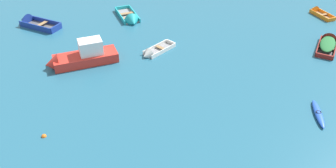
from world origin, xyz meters
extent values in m
cube|color=#4C4C51|center=(14.53, 22.41, 0.05)|extent=(3.10, 3.59, 0.10)
cube|color=maroon|center=(13.97, 22.81, 0.19)|extent=(2.21, 3.00, 0.38)
cube|color=maroon|center=(15.09, 22.00, 0.19)|extent=(2.21, 3.00, 0.38)
cube|color=maroon|center=(13.46, 20.93, 0.19)|extent=(1.18, 0.91, 0.38)
cone|color=maroon|center=(15.64, 23.95, 0.21)|extent=(1.56, 1.45, 1.33)
cube|color=#937047|center=(14.42, 22.25, 0.27)|extent=(1.23, 1.03, 0.03)
cube|color=#937047|center=(15.04, 23.12, 0.27)|extent=(1.23, 1.03, 0.03)
ellipsoid|color=#236633|center=(14.53, 22.41, 0.52)|extent=(2.87, 3.31, 0.38)
cube|color=#99754C|center=(17.74, 28.97, 0.05)|extent=(1.50, 2.70, 0.09)
cube|color=orange|center=(17.24, 28.86, 0.19)|extent=(0.65, 2.61, 0.38)
cube|color=orange|center=(18.23, 29.09, 0.19)|extent=(0.65, 2.61, 0.38)
cube|color=orange|center=(18.03, 27.68, 0.19)|extent=(1.00, 0.32, 0.38)
cone|color=orange|center=(17.43, 30.33, 0.21)|extent=(1.09, 0.81, 0.98)
cube|color=#937047|center=(17.77, 28.84, 0.26)|extent=(0.95, 0.47, 0.03)
ellipsoid|color=blue|center=(9.27, 14.14, 0.13)|extent=(1.24, 2.95, 0.26)
torus|color=black|center=(9.27, 14.14, 0.25)|extent=(0.44, 0.44, 0.06)
cube|color=gray|center=(-2.23, 32.02, 0.05)|extent=(2.23, 3.93, 0.10)
cube|color=teal|center=(-1.47, 32.19, 0.21)|extent=(0.94, 3.79, 0.42)
cube|color=teal|center=(-2.99, 31.85, 0.21)|extent=(0.94, 3.79, 0.42)
cube|color=teal|center=(-2.65, 33.90, 0.21)|extent=(1.52, 0.49, 0.42)
cone|color=teal|center=(-1.79, 30.06, 0.23)|extent=(1.65, 1.19, 1.49)
cube|color=#937047|center=(-2.27, 32.22, 0.29)|extent=(1.45, 0.70, 0.03)
cube|color=#937047|center=(-2.03, 31.12, 0.29)|extent=(1.45, 0.70, 0.03)
cube|color=red|center=(-6.11, 23.33, 0.38)|extent=(5.36, 2.82, 0.76)
cone|color=red|center=(-8.70, 22.79, 0.42)|extent=(1.31, 1.71, 1.53)
cube|color=white|center=(-5.61, 23.44, 1.36)|extent=(2.06, 1.66, 1.20)
cube|color=black|center=(-6.41, 23.27, 1.60)|extent=(0.40, 1.24, 0.53)
cube|color=#4C4C51|center=(-10.72, 30.83, 0.07)|extent=(3.88, 3.30, 0.14)
cube|color=navy|center=(-11.15, 30.21, 0.28)|extent=(3.27, 2.33, 0.57)
cube|color=navy|center=(-10.30, 31.44, 0.28)|extent=(3.27, 2.33, 0.57)
cube|color=navy|center=(-9.12, 29.70, 0.28)|extent=(0.97, 1.29, 0.57)
cone|color=navy|center=(-12.40, 32.00, 0.31)|extent=(1.56, 1.69, 1.43)
cube|color=#937047|center=(-10.56, 30.71, 0.40)|extent=(1.10, 1.33, 0.03)
cube|color=gray|center=(0.08, 24.37, 0.04)|extent=(2.85, 2.57, 0.09)
cube|color=white|center=(0.41, 23.96, 0.18)|extent=(2.37, 1.93, 0.35)
cube|color=white|center=(-0.25, 24.78, 0.18)|extent=(2.37, 1.93, 0.35)
cube|color=white|center=(1.25, 25.31, 0.18)|extent=(0.73, 0.87, 0.35)
cone|color=white|center=(-1.13, 23.39, 0.20)|extent=(1.17, 1.22, 1.01)
cube|color=#937047|center=(0.21, 24.47, 0.25)|extent=(0.83, 0.93, 0.03)
sphere|color=orange|center=(-8.36, 14.82, 0.00)|extent=(0.31, 0.31, 0.31)
camera|label=1|loc=(-3.27, -1.91, 14.82)|focal=37.32mm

